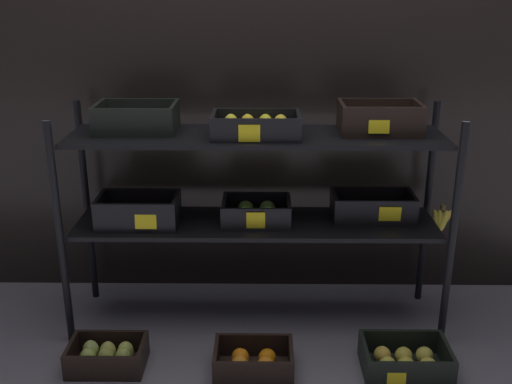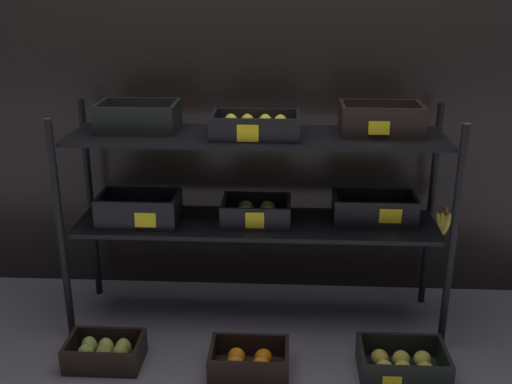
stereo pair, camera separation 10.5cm
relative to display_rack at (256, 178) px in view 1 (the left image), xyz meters
The scene contains 6 objects.
ground_plane 0.71m from the display_rack, 86.72° to the right, with size 10.00×10.00×0.00m, color slate.
storefront_wall 0.50m from the display_rack, 89.96° to the left, with size 4.05×0.12×2.02m, color black.
display_rack is the anchor object (origin of this frame).
crate_ground_pear 0.99m from the display_rack, 147.42° to the right, with size 0.32×0.21×0.11m.
crate_ground_orange 0.79m from the display_rack, 90.79° to the right, with size 0.33×0.22×0.11m.
crate_ground_apple_gold 1.00m from the display_rack, 33.22° to the right, with size 0.36×0.25×0.12m.
Camera 1 is at (0.03, -2.52, 1.54)m, focal length 42.21 mm.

